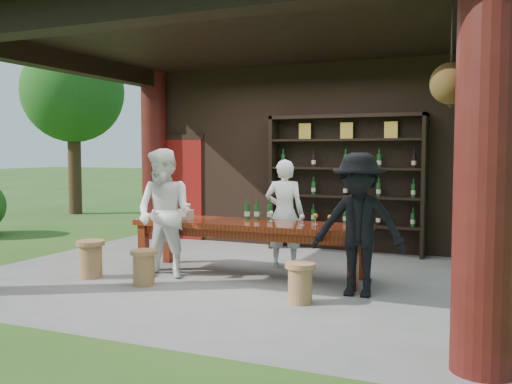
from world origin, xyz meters
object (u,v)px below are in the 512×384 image
at_px(stool_near_left, 144,267).
at_px(guest_woman, 165,213).
at_px(stool_far_left, 91,258).
at_px(guest_man, 359,225).
at_px(host, 284,213).
at_px(wine_shelf, 345,184).
at_px(napkin_basket, 183,215).
at_px(stool_near_right, 300,282).
at_px(tasting_table, 250,230).

xyz_separation_m(stool_near_left, guest_woman, (-0.01, 0.53, 0.64)).
relative_size(stool_far_left, guest_man, 0.30).
relative_size(stool_near_left, host, 0.28).
xyz_separation_m(wine_shelf, guest_woman, (-1.77, -2.92, -0.30)).
xyz_separation_m(host, napkin_basket, (-1.25, -0.86, 0.01)).
height_order(host, napkin_basket, host).
relative_size(stool_near_right, stool_far_left, 0.90).
bearing_deg(host, guest_man, 128.86).
height_order(wine_shelf, guest_woman, wine_shelf).
height_order(tasting_table, stool_far_left, tasting_table).
bearing_deg(tasting_table, stool_near_left, -131.82).
height_order(guest_woman, guest_man, guest_woman).
xyz_separation_m(guest_woman, guest_man, (2.68, 0.04, -0.03)).
distance_m(stool_near_left, host, 2.31).
bearing_deg(stool_near_left, guest_woman, 91.37).
bearing_deg(stool_near_right, stool_near_left, 179.21).
xyz_separation_m(wine_shelf, stool_near_right, (0.38, -3.48, -0.94)).
distance_m(host, napkin_basket, 1.51).
relative_size(stool_near_left, guest_man, 0.27).
relative_size(guest_woman, napkin_basket, 6.82).
height_order(stool_far_left, napkin_basket, napkin_basket).
bearing_deg(guest_man, tasting_table, 160.08).
height_order(stool_near_left, stool_near_right, stool_near_right).
distance_m(stool_near_right, guest_man, 1.01).
bearing_deg(tasting_table, guest_man, -18.23).
bearing_deg(guest_man, stool_near_right, -132.76).
relative_size(wine_shelf, napkin_basket, 10.32).
bearing_deg(stool_near_left, stool_far_left, 174.56).
height_order(wine_shelf, stool_far_left, wine_shelf).
relative_size(tasting_table, napkin_basket, 12.84).
bearing_deg(stool_near_left, stool_near_right, -0.79).
bearing_deg(guest_woman, guest_man, 4.24).
bearing_deg(tasting_table, napkin_basket, -172.79).
xyz_separation_m(tasting_table, stool_near_left, (-1.00, -1.12, -0.39)).
relative_size(stool_near_left, napkin_basket, 1.77).
bearing_deg(guest_woman, napkin_basket, 91.54).
bearing_deg(guest_woman, stool_near_left, -85.29).
distance_m(wine_shelf, guest_man, 3.04).
xyz_separation_m(wine_shelf, stool_near_left, (-1.76, -3.45, -0.94)).
height_order(wine_shelf, stool_near_right, wine_shelf).
height_order(stool_near_right, guest_woman, guest_woman).
xyz_separation_m(stool_far_left, napkin_basket, (0.93, 0.91, 0.55)).
xyz_separation_m(wine_shelf, guest_man, (0.91, -2.88, -0.32)).
xyz_separation_m(stool_near_left, stool_near_right, (2.15, -0.03, 0.00)).
height_order(wine_shelf, stool_near_left, wine_shelf).
bearing_deg(guest_man, wine_shelf, 105.81).
height_order(guest_woman, napkin_basket, guest_woman).
bearing_deg(wine_shelf, guest_man, -72.49).
relative_size(tasting_table, guest_woman, 1.88).
distance_m(stool_near_left, guest_woman, 0.83).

